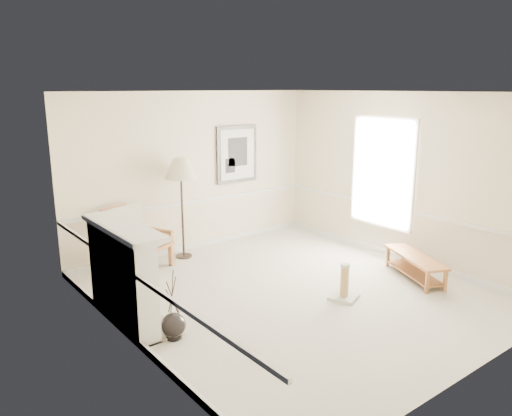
{
  "coord_description": "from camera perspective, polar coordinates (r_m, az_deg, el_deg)",
  "views": [
    {
      "loc": [
        -4.63,
        -5.1,
        2.97
      ],
      "look_at": [
        -0.14,
        0.7,
        1.18
      ],
      "focal_mm": 35.0,
      "sensor_mm": 36.0,
      "label": 1
    }
  ],
  "objects": [
    {
      "name": "bench",
      "position": [
        8.34,
        17.71,
        -6.02
      ],
      "size": [
        0.89,
        1.36,
        0.37
      ],
      "rotation": [
        0.0,
        0.0,
        -0.42
      ],
      "color": "#945F30",
      "rests_on": "ground"
    },
    {
      "name": "armchair",
      "position": [
        8.55,
        -13.75,
        -2.99
      ],
      "size": [
        1.07,
        1.1,
        1.06
      ],
      "rotation": [
        0.0,
        0.0,
        0.41
      ],
      "color": "#945F30",
      "rests_on": "ground"
    },
    {
      "name": "floor_vase",
      "position": [
        6.26,
        -9.41,
        -13.16
      ],
      "size": [
        0.3,
        0.3,
        0.89
      ],
      "rotation": [
        0.0,
        0.0,
        0.0
      ],
      "color": "black",
      "rests_on": "ground"
    },
    {
      "name": "scratching_post",
      "position": [
        7.34,
        10.05,
        -9.0
      ],
      "size": [
        0.48,
        0.48,
        0.53
      ],
      "rotation": [
        0.0,
        0.0,
        0.38
      ],
      "color": "silver",
      "rests_on": "ground"
    },
    {
      "name": "fireplace",
      "position": [
        6.57,
        -14.93,
        -7.55
      ],
      "size": [
        0.64,
        1.64,
        1.31
      ],
      "color": "white",
      "rests_on": "ground"
    },
    {
      "name": "ground",
      "position": [
        7.5,
        4.2,
        -9.66
      ],
      "size": [
        5.5,
        5.5,
        0.0
      ],
      "primitive_type": "plane",
      "color": "silver",
      "rests_on": "ground"
    },
    {
      "name": "floor_lamp",
      "position": [
        8.7,
        -8.59,
        4.18
      ],
      "size": [
        0.57,
        0.57,
        1.78
      ],
      "rotation": [
        0.0,
        0.0,
        0.02
      ],
      "color": "black",
      "rests_on": "ground"
    },
    {
      "name": "room",
      "position": [
        7.13,
        4.88,
        4.73
      ],
      "size": [
        5.04,
        5.54,
        2.92
      ],
      "color": "beige",
      "rests_on": "ground"
    }
  ]
}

